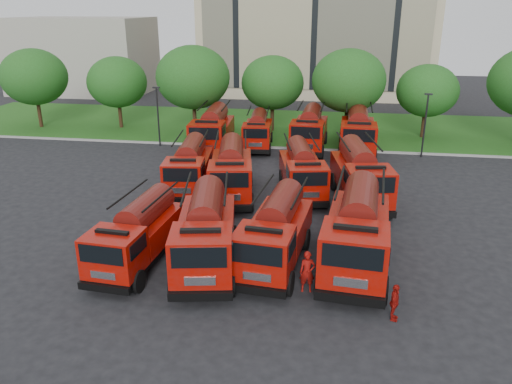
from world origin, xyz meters
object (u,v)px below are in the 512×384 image
Objects in this scene: fire_truck_0 at (138,234)px; firefighter_2 at (393,319)px; fire_truck_2 at (276,232)px; fire_truck_7 at (360,174)px; fire_truck_4 at (190,167)px; firefighter_3 at (372,256)px; fire_truck_8 at (213,130)px; firefighter_0 at (307,291)px; fire_truck_11 at (358,132)px; fire_truck_9 at (258,131)px; firefighter_1 at (226,288)px; fire_truck_3 at (357,231)px; firefighter_5 at (371,188)px; fire_truck_1 at (206,232)px; fire_truck_6 at (302,170)px; fire_truck_5 at (231,170)px; firefighter_4 at (216,200)px; fire_truck_10 at (310,130)px.

firefighter_2 is at bearing -9.71° from fire_truck_0.
fire_truck_7 is at bearing 70.66° from fire_truck_2.
firefighter_3 is (11.34, -7.78, -1.60)m from fire_truck_4.
fire_truck_8 is at bearing 130.72° from fire_truck_7.
fire_truck_8 is at bearing 97.65° from fire_truck_0.
fire_truck_11 is at bearing 75.46° from firefighter_0.
fire_truck_9 is 4.13× the size of firefighter_1.
fire_truck_3 is 11.26m from firefighter_5.
fire_truck_1 is at bearing -92.95° from fire_truck_9.
fire_truck_7 is 12.83m from firefighter_2.
fire_truck_1 is 12.04m from fire_truck_7.
fire_truck_9 is (3.54, 1.62, -0.30)m from fire_truck_8.
fire_truck_11 reaches higher than fire_truck_0.
fire_truck_6 is 0.90× the size of fire_truck_8.
firefighter_0 is at bearing -95.93° from fire_truck_11.
fire_truck_1 is 4.14× the size of firefighter_5.
fire_truck_4 is at bearing 96.68° from fire_truck_0.
fire_truck_0 reaches higher than firefighter_2.
fire_truck_3 is 4.36× the size of firefighter_5.
fire_truck_5 is 11.16m from firefighter_3.
firefighter_0 is 1.19× the size of firefighter_3.
fire_truck_2 reaches higher than firefighter_3.
firefighter_4 reaches higher than firefighter_1.
fire_truck_5 is 11.71m from fire_truck_9.
fire_truck_8 is (-4.27, 19.28, 0.08)m from fire_truck_1.
fire_truck_8 is at bearing -0.29° from firefighter_5.
fire_truck_6 is (0.59, 9.61, -0.04)m from fire_truck_2.
fire_truck_3 is 11.26m from firefighter_4.
fire_truck_2 is 12.51m from firefighter_5.
fire_truck_0 is 0.85× the size of fire_truck_8.
firefighter_2 is at bearing 159.81° from firefighter_4.
fire_truck_6 is 4.67× the size of firefighter_2.
firefighter_3 is (8.49, -18.83, -1.48)m from fire_truck_9.
fire_truck_11 is 23.59m from firefighter_2.
fire_truck_3 reaches higher than fire_truck_6.
fire_truck_4 is 0.94× the size of fire_truck_10.
fire_truck_6 is 5.83m from firefighter_4.
fire_truck_3 is 8.61m from fire_truck_7.
firefighter_4 is (-8.84, -1.27, -1.73)m from fire_truck_7.
fire_truck_2 is 0.91× the size of fire_truck_11.
fire_truck_2 is 3.94× the size of firefighter_0.
fire_truck_4 reaches higher than firefighter_5.
fire_truck_5 is at bearing 47.07° from firefighter_5.
fire_truck_11 is 22.18m from firefighter_0.
fire_truck_7 reaches higher than firefighter_3.
fire_truck_3 is (10.06, 1.20, 0.31)m from fire_truck_0.
fire_truck_1 is 1.07× the size of fire_truck_4.
firefighter_3 is (2.98, 3.64, 0.00)m from firefighter_0.
fire_truck_7 is (8.02, 0.34, 0.04)m from fire_truck_5.
fire_truck_2 is 0.89× the size of fire_truck_3.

